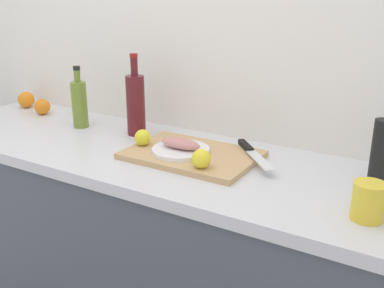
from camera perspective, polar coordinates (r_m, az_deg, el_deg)
back_wall at (r=1.85m, az=-0.49°, el=12.52°), size 3.20×0.05×2.50m
kitchen_counter at (r=1.87m, az=-5.78°, el=-13.73°), size 2.00×0.60×0.90m
cutting_board at (r=1.58m, az=-0.00°, el=-1.37°), size 0.45×0.31×0.02m
white_plate at (r=1.58m, az=-1.34°, el=-0.75°), size 0.20×0.20×0.01m
fish_fillet at (r=1.57m, az=-1.35°, el=0.13°), size 0.15×0.06×0.04m
chef_knife at (r=1.57m, az=7.44°, el=-0.88°), size 0.22×0.23×0.02m
lemon_0 at (r=1.65m, az=-6.27°, el=0.82°), size 0.06×0.06×0.06m
lemon_1 at (r=1.43m, az=1.18°, el=-1.87°), size 0.06×0.06×0.06m
olive_oil_bottle at (r=1.97m, az=-14.05°, el=5.05°), size 0.06×0.06×0.26m
wine_bottle at (r=1.82m, az=-7.14°, el=5.10°), size 0.07×0.07×0.33m
coffee_mug_0 at (r=1.24m, az=21.53°, el=-6.77°), size 0.12×0.08×0.10m
orange_0 at (r=2.23m, az=-18.42°, el=4.50°), size 0.07×0.07×0.07m
orange_1 at (r=2.39m, az=-20.23°, el=5.28°), size 0.08×0.08×0.08m
pepper_mill at (r=1.46m, az=22.66°, el=-0.92°), size 0.05×0.05×0.20m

